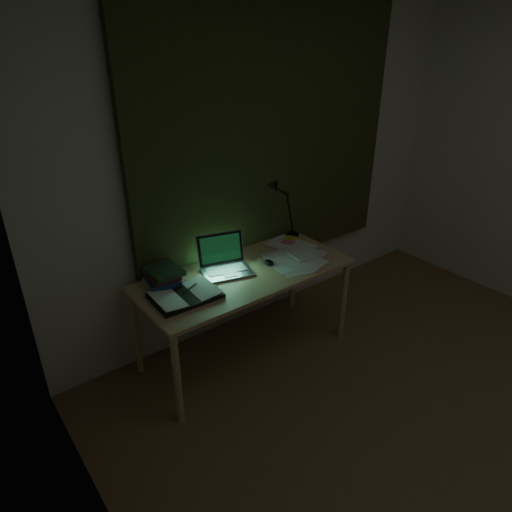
% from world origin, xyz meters
% --- Properties ---
extents(floor, '(3.50, 4.00, 0.00)m').
position_xyz_m(floor, '(0.00, 0.00, 0.00)').
color(floor, brown).
rests_on(floor, ground).
extents(wall_back, '(3.50, 0.00, 2.50)m').
position_xyz_m(wall_back, '(0.00, 2.00, 1.25)').
color(wall_back, silver).
rests_on(wall_back, ground).
extents(wall_left, '(0.00, 4.00, 2.50)m').
position_xyz_m(wall_left, '(-1.75, 0.00, 1.25)').
color(wall_left, silver).
rests_on(wall_left, ground).
extents(curtain, '(2.20, 0.06, 2.00)m').
position_xyz_m(curtain, '(0.00, 1.96, 1.45)').
color(curtain, '#2F3219').
rests_on(curtain, wall_back).
extents(desk, '(1.43, 0.62, 0.65)m').
position_xyz_m(desk, '(-0.51, 1.61, 0.33)').
color(desk, tan).
rests_on(desk, floor).
extents(laptop, '(0.40, 0.43, 0.23)m').
position_xyz_m(laptop, '(-0.60, 1.67, 0.76)').
color(laptop, '#B7B8BC').
rests_on(laptop, desk).
extents(open_textbook, '(0.40, 0.29, 0.03)m').
position_xyz_m(open_textbook, '(-0.97, 1.58, 0.67)').
color(open_textbook, white).
rests_on(open_textbook, desk).
extents(book_stack, '(0.20, 0.24, 0.12)m').
position_xyz_m(book_stack, '(-1.00, 1.79, 0.71)').
color(book_stack, white).
rests_on(book_stack, desk).
extents(loose_papers, '(0.45, 0.47, 0.02)m').
position_xyz_m(loose_papers, '(-0.10, 1.60, 0.66)').
color(loose_papers, silver).
rests_on(loose_papers, desk).
extents(mouse, '(0.07, 0.10, 0.03)m').
position_xyz_m(mouse, '(-0.32, 1.60, 0.67)').
color(mouse, black).
rests_on(mouse, desk).
extents(sticky_yellow, '(0.10, 0.10, 0.02)m').
position_xyz_m(sticky_yellow, '(0.06, 1.81, 0.66)').
color(sticky_yellow, gold).
rests_on(sticky_yellow, desk).
extents(sticky_pink, '(0.10, 0.10, 0.02)m').
position_xyz_m(sticky_pink, '(0.01, 1.77, 0.66)').
color(sticky_pink, '#D55278').
rests_on(sticky_pink, desk).
extents(desk_lamp, '(0.37, 0.31, 0.50)m').
position_xyz_m(desk_lamp, '(0.13, 1.86, 0.90)').
color(desk_lamp, black).
rests_on(desk_lamp, desk).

